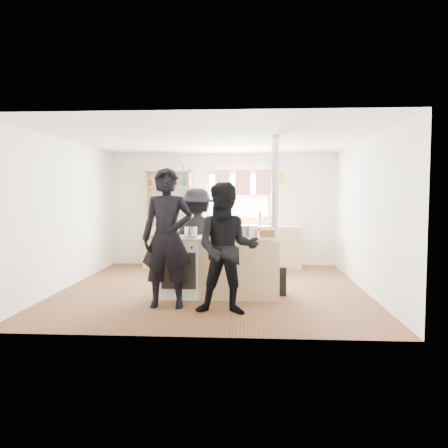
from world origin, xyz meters
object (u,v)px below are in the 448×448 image
at_px(stockpot_counter, 249,231).
at_px(bread_board, 268,234).
at_px(cooking_island, 220,267).
at_px(person_far, 197,237).
at_px(person_near_right, 227,249).
at_px(flue_heater, 275,253).
at_px(roast_tray, 222,235).
at_px(stockpot_stove, 191,231).
at_px(person_near_left, 167,238).
at_px(skillet_greens, 171,236).
at_px(thermos, 260,219).

xyz_separation_m(stockpot_counter, bread_board, (0.28, -0.08, -0.04)).
relative_size(stockpot_counter, bread_board, 0.88).
height_order(cooking_island, person_far, person_far).
distance_m(stockpot_counter, person_near_right, 1.03).
bearing_deg(person_far, person_near_right, 88.73).
distance_m(flue_heater, person_far, 1.48).
height_order(roast_tray, flue_heater, flue_heater).
bearing_deg(cooking_island, person_far, 117.89).
height_order(stockpot_stove, bread_board, stockpot_stove).
bearing_deg(stockpot_stove, bread_board, -10.38).
height_order(roast_tray, person_near_left, person_near_left).
distance_m(cooking_island, stockpot_counter, 0.72).
bearing_deg(person_far, skillet_greens, 55.81).
xyz_separation_m(roast_tray, stockpot_stove, (-0.50, 0.19, 0.03)).
bearing_deg(skillet_greens, person_near_right, -41.50).
distance_m(thermos, person_far, 2.22).
distance_m(roast_tray, bread_board, 0.70).
xyz_separation_m(stockpot_counter, person_near_right, (-0.29, -0.98, -0.15)).
xyz_separation_m(person_near_left, person_near_right, (0.85, -0.31, -0.11)).
xyz_separation_m(stockpot_counter, person_far, (-0.91, 0.88, -0.18)).
relative_size(cooking_island, bread_board, 6.18).
relative_size(flue_heater, person_near_left, 1.28).
bearing_deg(cooking_island, skillet_greens, -164.98).
bearing_deg(stockpot_counter, skillet_greens, -171.01).
distance_m(flue_heater, person_near_left, 1.82).
relative_size(stockpot_stove, person_near_right, 0.12).
xyz_separation_m(stockpot_counter, person_near_left, (-1.14, -0.67, -0.04)).
distance_m(stockpot_counter, bread_board, 0.29).
distance_m(skillet_greens, roast_tray, 0.78).
relative_size(skillet_greens, person_near_right, 0.21).
xyz_separation_m(skillet_greens, person_near_left, (0.04, -0.48, 0.02)).
bearing_deg(cooking_island, roast_tray, -56.78).
bearing_deg(stockpot_stove, cooking_island, -16.13).
distance_m(roast_tray, stockpot_stove, 0.54).
xyz_separation_m(stockpot_stove, person_near_left, (-0.22, -0.81, -0.02)).
bearing_deg(cooking_island, stockpot_counter, -1.16).
relative_size(bread_board, person_far, 0.19).
xyz_separation_m(cooking_island, bread_board, (0.73, -0.08, 0.51)).
distance_m(stockpot_counter, person_near_left, 1.32).
distance_m(thermos, cooking_island, 2.91).
bearing_deg(thermos, person_near_left, -111.56).
xyz_separation_m(flue_heater, person_far, (-1.32, 0.65, 0.19)).
relative_size(stockpot_stove, person_far, 0.12).
bearing_deg(roast_tray, person_near_right, -82.30).
xyz_separation_m(skillet_greens, roast_tray, (0.77, 0.14, 0.01)).
relative_size(skillet_greens, stockpot_counter, 1.28).
xyz_separation_m(skillet_greens, person_near_right, (0.89, -0.79, -0.08)).
bearing_deg(bread_board, person_near_left, -157.37).
xyz_separation_m(cooking_island, skillet_greens, (-0.73, -0.20, 0.49)).
height_order(stockpot_stove, flue_heater, flue_heater).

